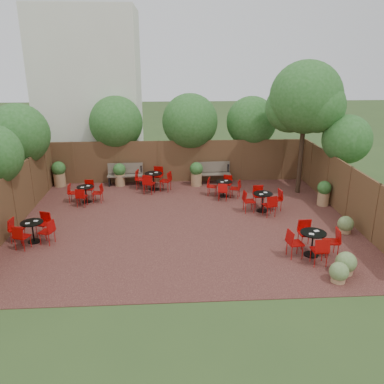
{
  "coord_description": "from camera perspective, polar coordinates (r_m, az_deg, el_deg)",
  "views": [
    {
      "loc": [
        -0.6,
        -13.44,
        5.81
      ],
      "look_at": [
        0.28,
        0.5,
        1.0
      ],
      "focal_mm": 37.45,
      "sensor_mm": 36.0,
      "label": 1
    }
  ],
  "objects": [
    {
      "name": "courtyard_paving",
      "position": [
        14.65,
        -0.96,
        -4.32
      ],
      "size": [
        12.0,
        10.0,
        0.02
      ],
      "primitive_type": "cube",
      "color": "#3B1A18",
      "rests_on": "ground"
    },
    {
      "name": "low_shrubs",
      "position": [
        12.74,
        20.83,
        -7.93
      ],
      "size": [
        2.05,
        3.59,
        0.63
      ],
      "color": "#A07850",
      "rests_on": "courtyard_paving"
    },
    {
      "name": "park_bench_left",
      "position": [
        18.93,
        -9.48,
        2.56
      ],
      "size": [
        1.64,
        0.58,
        1.0
      ],
      "rotation": [
        0.0,
        0.0,
        0.04
      ],
      "color": "brown",
      "rests_on": "courtyard_paving"
    },
    {
      "name": "neighbour_building",
      "position": [
        21.86,
        -14.27,
        13.69
      ],
      "size": [
        5.0,
        4.0,
        8.0
      ],
      "primitive_type": "cube",
      "color": "silver",
      "rests_on": "ground"
    },
    {
      "name": "courtyard_tree",
      "position": [
        17.51,
        15.86,
        12.31
      ],
      "size": [
        3.04,
        2.99,
        5.62
      ],
      "rotation": [
        0.0,
        0.0,
        0.07
      ],
      "color": "black",
      "rests_on": "courtyard_paving"
    },
    {
      "name": "ground",
      "position": [
        14.65,
        -0.96,
        -4.36
      ],
      "size": [
        80.0,
        80.0,
        0.0
      ],
      "primitive_type": "plane",
      "color": "#354F23",
      "rests_on": "ground"
    },
    {
      "name": "fence_right",
      "position": [
        15.72,
        21.43,
        -0.17
      ],
      "size": [
        0.08,
        10.0,
        2.0
      ],
      "primitive_type": "cube",
      "color": "#51301E",
      "rests_on": "ground"
    },
    {
      "name": "planters",
      "position": [
        18.06,
        -4.86,
        2.2
      ],
      "size": [
        11.85,
        3.79,
        1.17
      ],
      "color": "#A07850",
      "rests_on": "courtyard_paving"
    },
    {
      "name": "fence_left",
      "position": [
        15.26,
        -24.11,
        -1.09
      ],
      "size": [
        0.08,
        10.0,
        2.0
      ],
      "primitive_type": "cube",
      "color": "#51301E",
      "rests_on": "ground"
    },
    {
      "name": "bistro_tables",
      "position": [
        15.31,
        -1.36,
        -1.53
      ],
      "size": [
        10.23,
        8.19,
        0.89
      ],
      "color": "black",
      "rests_on": "courtyard_paving"
    },
    {
      "name": "fence_back",
      "position": [
        19.06,
        -1.68,
        4.38
      ],
      "size": [
        12.0,
        0.08,
        2.0
      ],
      "primitive_type": "cube",
      "color": "#51301E",
      "rests_on": "ground"
    },
    {
      "name": "overhang_foliage",
      "position": [
        17.07,
        -8.2,
        8.4
      ],
      "size": [
        15.44,
        10.68,
        2.64
      ],
      "color": "#245A1D",
      "rests_on": "ground"
    },
    {
      "name": "park_bench_right",
      "position": [
        18.94,
        2.99,
        2.81
      ],
      "size": [
        1.65,
        0.61,
        1.0
      ],
      "rotation": [
        0.0,
        0.0,
        0.05
      ],
      "color": "brown",
      "rests_on": "courtyard_paving"
    }
  ]
}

